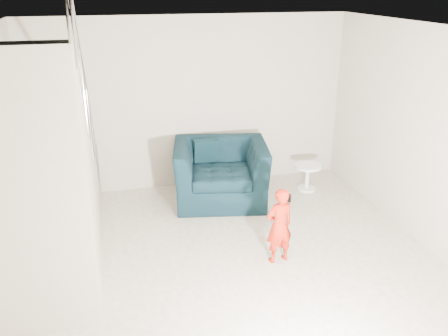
{
  "coord_description": "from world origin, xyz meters",
  "views": [
    {
      "loc": [
        -1.25,
        -4.45,
        3.15
      ],
      "look_at": [
        0.15,
        1.2,
        0.85
      ],
      "focal_mm": 38.0,
      "sensor_mm": 36.0,
      "label": 1
    }
  ],
  "objects": [
    {
      "name": "throw",
      "position": [
        -0.33,
        2.0,
        0.56
      ],
      "size": [
        0.05,
        0.5,
        0.56
      ],
      "primitive_type": "cube",
      "color": "black",
      "rests_on": "armchair"
    },
    {
      "name": "ceiling",
      "position": [
        0.0,
        0.0,
        2.7
      ],
      "size": [
        5.5,
        5.5,
        0.0
      ],
      "primitive_type": "plane",
      "rotation": [
        3.14,
        0.0,
        0.0
      ],
      "color": "silver",
      "rests_on": "back_wall"
    },
    {
      "name": "side_table",
      "position": [
        1.74,
        2.05,
        0.29
      ],
      "size": [
        0.42,
        0.42,
        0.42
      ],
      "color": "white",
      "rests_on": "floor"
    },
    {
      "name": "phone",
      "position": [
        0.67,
        0.17,
        0.82
      ],
      "size": [
        0.04,
        0.05,
        0.1
      ],
      "primitive_type": "cube",
      "rotation": [
        0.0,
        0.0,
        0.36
      ],
      "color": "black",
      "rests_on": "toddler"
    },
    {
      "name": "staircase",
      "position": [
        -2.0,
        0.55,
        0.95
      ],
      "size": [
        1.02,
        3.03,
        3.62
      ],
      "color": "#ADA089",
      "rests_on": "floor"
    },
    {
      "name": "right_wall",
      "position": [
        2.5,
        0.0,
        1.35
      ],
      "size": [
        0.0,
        5.5,
        5.5
      ],
      "primitive_type": "plane",
      "rotation": [
        1.57,
        0.0,
        -1.57
      ],
      "color": "#ADA08D",
      "rests_on": "floor"
    },
    {
      "name": "toddler",
      "position": [
        0.57,
        0.18,
        0.47
      ],
      "size": [
        0.38,
        0.29,
        0.95
      ],
      "primitive_type": "imported",
      "rotation": [
        0.0,
        0.0,
        3.32
      ],
      "color": "#AE0511",
      "rests_on": "floor"
    },
    {
      "name": "armchair",
      "position": [
        0.3,
        2.02,
        0.45
      ],
      "size": [
        1.57,
        1.44,
        0.9
      ],
      "primitive_type": "imported",
      "rotation": [
        0.0,
        0.0,
        -0.18
      ],
      "color": "black",
      "rests_on": "floor"
    },
    {
      "name": "floor",
      "position": [
        0.0,
        0.0,
        0.0
      ],
      "size": [
        5.5,
        5.5,
        0.0
      ],
      "primitive_type": "plane",
      "color": "gray",
      "rests_on": "ground"
    },
    {
      "name": "cushion",
      "position": [
        0.15,
        2.36,
        0.69
      ],
      "size": [
        0.39,
        0.18,
        0.38
      ],
      "primitive_type": "cube",
      "rotation": [
        0.21,
        0.0,
        0.0
      ],
      "color": "black",
      "rests_on": "armchair"
    },
    {
      "name": "back_wall",
      "position": [
        0.0,
        2.75,
        1.35
      ],
      "size": [
        5.0,
        0.0,
        5.0
      ],
      "primitive_type": "plane",
      "rotation": [
        1.57,
        0.0,
        0.0
      ],
      "color": "#ADA08D",
      "rests_on": "floor"
    }
  ]
}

